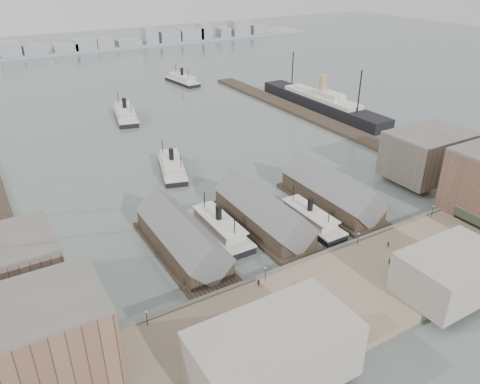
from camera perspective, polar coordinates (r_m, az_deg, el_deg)
ground at (r=128.43m, az=6.94°, el=-7.62°), size 900.00×900.00×0.00m
quay at (r=116.02m, az=13.04°, el=-11.90°), size 180.00×30.00×2.00m
seawall at (r=124.50m, az=8.42°, el=-8.32°), size 180.00×1.20×2.30m
east_wharf at (r=236.24m, az=8.94°, el=8.97°), size 10.00×180.00×1.60m
ferry_shed_west at (r=126.88m, az=-7.10°, el=-5.59°), size 14.00×42.00×12.60m
ferry_shed_center at (r=137.49m, az=2.81°, el=-2.63°), size 14.00×42.00×12.60m
ferry_shed_east at (r=151.86m, az=11.03°, el=-0.11°), size 14.00×42.00×12.60m
warehouse_west_front at (r=93.37m, az=-25.69°, el=-17.54°), size 32.00×18.00×18.00m
warehouse_east_back at (r=177.85m, az=21.87°, el=4.22°), size 28.00×20.00×15.00m
street_bldg_center at (r=119.87m, az=24.41°, el=-8.93°), size 24.00×16.00×10.00m
street_bldg_west at (r=89.68m, az=4.06°, el=-19.08°), size 30.00×16.00×12.00m
lamp_post_far_w at (r=103.59m, az=-11.32°, el=-14.54°), size 0.44×0.44×3.92m
lamp_post_near_w at (r=113.79m, az=3.10°, el=-9.63°), size 0.44×0.44×3.92m
lamp_post_near_e at (r=130.25m, az=14.21°, el=-5.32°), size 0.44×0.44×3.92m
lamp_post_far_e at (r=150.94m, az=22.45°, el=-1.94°), size 0.44×0.44×3.92m
far_shore at (r=426.93m, az=-22.56°, el=15.77°), size 500.00×40.00×15.72m
ferry_docked_west at (r=135.23m, az=-2.57°, el=-4.32°), size 8.33×27.77×9.92m
ferry_docked_east at (r=141.67m, az=8.44°, el=-3.11°), size 7.77×25.91×9.25m
ferry_open_near at (r=175.73m, az=-8.27°, el=3.12°), size 15.58×28.51×9.75m
ferry_open_mid at (r=239.84m, az=-13.78°, el=9.25°), size 15.58×32.22×11.06m
ferry_open_far at (r=303.82m, az=-7.05°, el=13.43°), size 12.28×29.87×10.36m
ocean_steamer at (r=252.02m, az=9.93°, el=10.75°), size 12.19×89.05×17.81m
tram at (r=152.75m, az=26.49°, el=-2.75°), size 2.88×11.06×3.94m
horse_cart_left at (r=101.38m, az=-2.95°, el=-16.47°), size 4.73×1.79×1.61m
horse_cart_center at (r=106.66m, az=6.07°, el=-13.98°), size 4.94×3.13×1.67m
horse_cart_right at (r=122.96m, az=18.94°, el=-9.26°), size 4.59×1.66×1.51m
pedestrian_0 at (r=98.03m, az=-14.60°, el=-19.44°), size 0.64×0.73×1.65m
pedestrian_1 at (r=98.31m, az=-3.13°, el=-18.17°), size 0.99×1.04×1.70m
pedestrian_2 at (r=113.11m, az=2.29°, el=-11.02°), size 1.27×1.31×1.79m
pedestrian_3 at (r=105.39m, az=9.40°, el=-14.88°), size 0.52×0.97×1.57m
pedestrian_4 at (r=113.31m, az=7.32°, el=-11.23°), size 0.95×0.88×1.63m
pedestrian_5 at (r=125.78m, az=17.74°, el=-8.09°), size 0.72×0.81×1.83m
pedestrian_6 at (r=132.66m, az=17.58°, el=-6.14°), size 0.94×1.00×1.63m
pedestrian_7 at (r=134.95m, az=22.77°, el=-6.49°), size 1.16×1.17×1.62m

